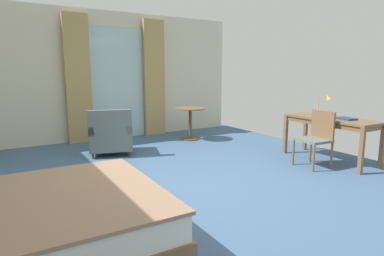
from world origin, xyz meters
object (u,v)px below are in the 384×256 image
Objects in this scene: desk_chair at (317,135)px; desk_lamp at (324,103)px; armchair_by_window at (111,136)px; writing_desk at (331,123)px; closed_book at (346,119)px; round_cafe_table at (190,116)px; bed at (19,230)px.

desk_lamp reaches higher than desk_chair.
desk_chair reaches higher than armchair_by_window.
desk_chair is (-0.48, -0.11, -0.15)m from writing_desk.
round_cafe_table is at bearing 122.59° from closed_book.
desk_chair is 0.86m from desk_lamp.
armchair_by_window is at bearing 61.05° from bed.
desk_lamp is (0.62, 0.36, 0.47)m from desk_chair.
round_cafe_table is at bearing 43.16° from bed.
bed is 1.42× the size of writing_desk.
bed is 4.84m from closed_book.
bed reaches higher than armchair_by_window.
armchair_by_window is 1.98m from round_cafe_table.
closed_book is at bearing -101.83° from desk_lamp.
desk_chair is 3.60m from armchair_by_window.
bed is 5.04m from desk_lamp.
writing_desk is at bearing 7.84° from bed.
round_cafe_table is (-0.68, 2.83, 0.03)m from desk_chair.
bed is 4.95m from round_cafe_table.
bed is 2.46× the size of desk_chair.
writing_desk is at bearing -66.82° from round_cafe_table.
closed_book is (4.80, 0.41, 0.49)m from bed.
writing_desk reaches higher than round_cafe_table.
bed is 7.54× the size of closed_book.
desk_lamp is at bearing 61.71° from writing_desk.
closed_book is at bearing -68.06° from round_cafe_table.
desk_chair reaches higher than round_cafe_table.
desk_lamp reaches higher than writing_desk.
armchair_by_window is (1.67, 3.02, 0.07)m from bed.
closed_book is 0.41× the size of round_cafe_table.
armchair_by_window is at bearing 136.63° from desk_chair.
writing_desk is 1.67× the size of armchair_by_window.
closed_book reaches higher than writing_desk.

